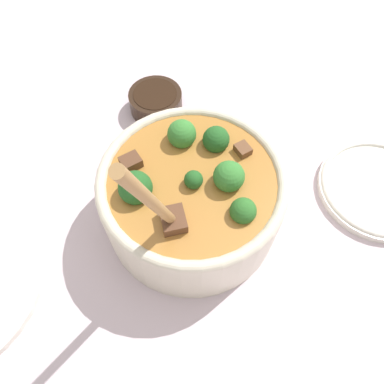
% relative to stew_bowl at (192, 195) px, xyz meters
% --- Properties ---
extents(ground_plane, '(4.00, 4.00, 0.00)m').
position_rel_stew_bowl_xyz_m(ground_plane, '(0.00, 0.00, -0.07)').
color(ground_plane, silver).
extents(stew_bowl, '(0.25, 0.25, 0.31)m').
position_rel_stew_bowl_xyz_m(stew_bowl, '(0.00, 0.00, 0.00)').
color(stew_bowl, beige).
rests_on(stew_bowl, ground_plane).
extents(condiment_bowl, '(0.10, 0.10, 0.04)m').
position_rel_stew_bowl_xyz_m(condiment_bowl, '(-0.00, 0.23, -0.04)').
color(condiment_bowl, black).
rests_on(condiment_bowl, ground_plane).
extents(empty_plate, '(0.19, 0.19, 0.02)m').
position_rel_stew_bowl_xyz_m(empty_plate, '(0.30, -0.04, -0.06)').
color(empty_plate, silver).
rests_on(empty_plate, ground_plane).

